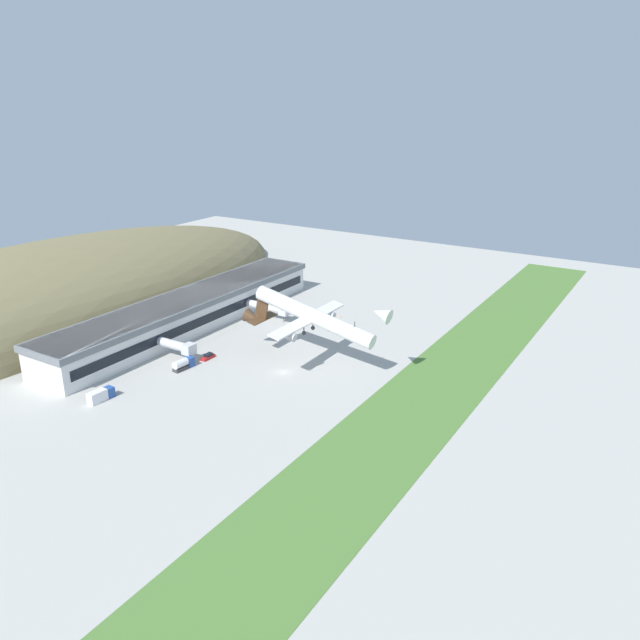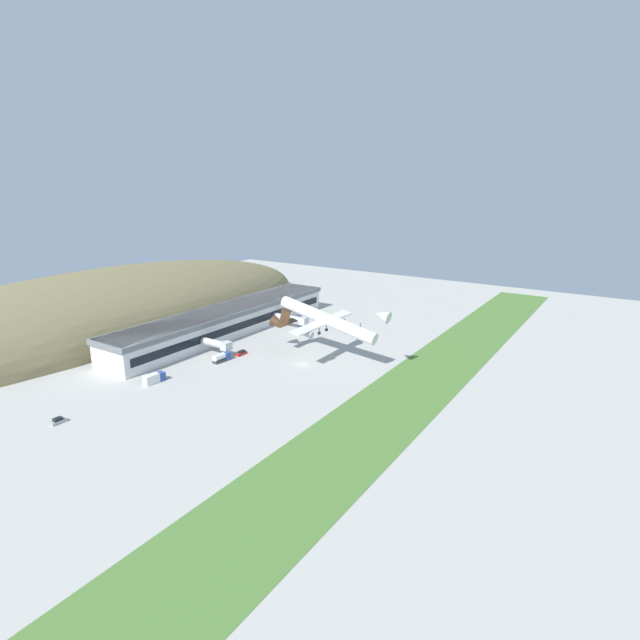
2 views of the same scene
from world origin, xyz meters
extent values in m
plane|color=#ADAAA3|center=(0.00, 0.00, 0.00)|extent=(340.14, 340.14, 0.00)
cube|color=#4C7533|center=(0.00, -38.98, 0.04)|extent=(306.13, 24.20, 0.08)
ellipsoid|color=olive|center=(-6.49, 99.38, 0.00)|extent=(242.38, 81.37, 45.99)
cube|color=silver|center=(13.32, 46.05, 5.14)|extent=(108.16, 17.01, 10.27)
cube|color=slate|center=(13.32, 46.05, 9.35)|extent=(109.36, 18.21, 1.85)
cube|color=black|center=(13.32, 37.49, 4.62)|extent=(103.84, 0.16, 2.88)
cylinder|color=silver|center=(-8.20, 31.92, 4.00)|extent=(2.60, 11.25, 2.60)
cube|color=silver|center=(-8.20, 26.29, 4.00)|extent=(3.38, 2.86, 2.86)
cylinder|color=slate|center=(-8.20, 26.79, 2.00)|extent=(0.36, 0.36, 4.00)
cylinder|color=silver|center=(33.02, 29.95, 4.00)|extent=(2.60, 15.19, 2.60)
cube|color=silver|center=(33.02, 22.35, 4.00)|extent=(3.38, 2.86, 2.86)
cylinder|color=slate|center=(33.02, 22.85, 2.00)|extent=(0.36, 0.36, 4.00)
cylinder|color=white|center=(9.40, -3.96, 13.98)|extent=(4.18, 37.00, 11.88)
cone|color=white|center=(9.40, -24.27, 18.36)|extent=(4.10, 5.36, 4.98)
cone|color=#4C331E|center=(9.40, 16.76, 9.51)|extent=(4.10, 6.18, 5.16)
cube|color=#4C331E|center=(9.40, 13.48, 14.22)|extent=(0.50, 5.37, 8.63)
cube|color=#4C331E|center=(9.40, 13.69, 10.17)|extent=(10.88, 2.94, 0.97)
cube|color=white|center=(9.40, -2.16, 12.86)|extent=(33.21, 3.61, 1.20)
cylinder|color=#9E9EA3|center=(-0.56, -2.68, 11.42)|extent=(2.30, 4.00, 3.01)
cylinder|color=#9E9EA3|center=(19.37, -2.68, 11.42)|extent=(2.30, 4.00, 3.01)
cylinder|color=#2D2D2D|center=(7.10, -2.16, 10.60)|extent=(0.28, 0.28, 2.20)
cylinder|color=#2D2D2D|center=(7.10, -2.16, 9.50)|extent=(0.45, 1.10, 1.10)
cylinder|color=#2D2D2D|center=(11.71, -2.16, 10.60)|extent=(0.28, 0.28, 2.20)
cylinder|color=#2D2D2D|center=(11.71, -2.16, 9.50)|extent=(0.45, 1.10, 1.10)
cylinder|color=#2D2D2D|center=(9.40, -16.60, 13.83)|extent=(0.22, 0.22, 1.98)
cylinder|color=#2D2D2D|center=(9.40, -16.60, 12.84)|extent=(0.30, 0.83, 0.82)
cube|color=#B21E1E|center=(-3.70, 23.54, 0.41)|extent=(4.56, 1.72, 0.83)
cube|color=black|center=(-3.47, 23.54, 1.17)|extent=(2.51, 1.45, 0.68)
cube|color=#264C99|center=(-34.77, 28.52, 1.28)|extent=(2.25, 2.42, 2.56)
cube|color=black|center=(-33.65, 28.48, 1.74)|extent=(0.15, 2.00, 1.12)
cube|color=silver|center=(-38.17, 28.64, 1.42)|extent=(4.70, 2.50, 2.85)
cube|color=#264C99|center=(-10.33, 24.36, 1.35)|extent=(2.22, 2.37, 2.70)
cube|color=black|center=(-9.27, 24.29, 1.84)|extent=(0.21, 1.90, 1.19)
cube|color=#38383D|center=(-13.56, 24.58, 0.45)|extent=(4.53, 2.30, 0.90)
cylinder|color=silver|center=(-13.56, 24.58, 1.96)|extent=(4.32, 2.39, 2.12)
cube|color=orange|center=(46.95, 9.00, 0.01)|extent=(0.52, 0.52, 0.03)
cone|color=orange|center=(46.95, 9.00, 0.31)|extent=(0.40, 0.40, 0.55)
camera|label=1|loc=(-125.81, -89.46, 70.45)|focal=35.00mm
camera|label=2|loc=(-127.34, -90.28, 58.62)|focal=28.00mm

